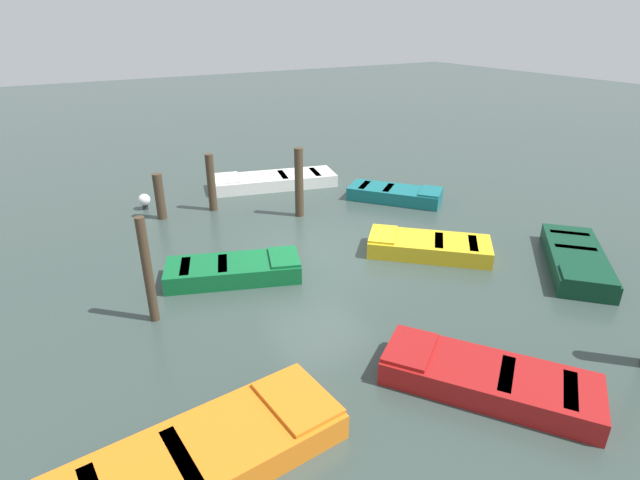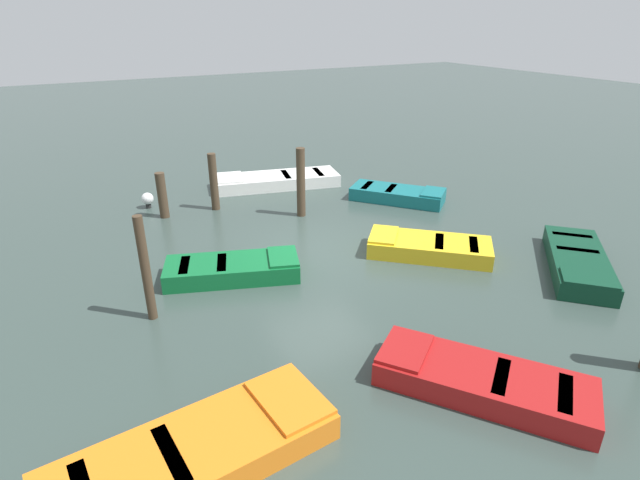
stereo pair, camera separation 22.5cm
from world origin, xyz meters
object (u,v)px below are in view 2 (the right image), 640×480
Objects in this scene: rowboat_dark_green at (578,262)px; mooring_piling_mid_right at (301,183)px; rowboat_red at (481,380)px; rowboat_yellow at (428,247)px; rowboat_green at (233,269)px; mooring_piling_center at (145,269)px; rowboat_orange at (196,453)px; mooring_piling_mid_left at (214,182)px; rowboat_teal at (398,194)px; mooring_piling_near_right at (162,195)px; marker_buoy at (148,199)px; rowboat_white at (276,180)px.

rowboat_dark_green is 7.43m from mooring_piling_mid_right.
rowboat_red is 1.05× the size of rowboat_dark_green.
rowboat_dark_green and rowboat_yellow have the same top height.
mooring_piling_center reaches higher than rowboat_green.
rowboat_yellow is 4.26m from mooring_piling_mid_right.
rowboat_yellow is at bearing 21.76° from rowboat_orange.
mooring_piling_mid_left is at bearing -96.41° from rowboat_dark_green.
rowboat_orange is (-6.98, 8.58, -0.00)m from rowboat_teal.
rowboat_yellow is at bearing -138.34° from mooring_piling_near_right.
mooring_piling_center is at bearing 168.99° from marker_buoy.
rowboat_teal and rowboat_yellow have the same top height.
rowboat_dark_green is 9.51m from mooring_piling_center.
mooring_piling_mid_right is at bearing -117.06° from mooring_piling_near_right.
marker_buoy reaches higher than rowboat_red.
rowboat_orange is 1.21× the size of rowboat_dark_green.
mooring_piling_center is (2.74, 9.06, 0.86)m from rowboat_dark_green.
mooring_piling_center is at bearing 149.96° from mooring_piling_mid_left.
mooring_piling_mid_left is at bearing -93.29° from mooring_piling_near_right.
rowboat_white is 2.86m from mooring_piling_mid_left.
mooring_piling_center is at bearing 124.47° from mooring_piling_mid_right.
mooring_piling_near_right is (9.95, 2.57, 0.45)m from rowboat_red.
rowboat_teal is at bearing -126.41° from rowboat_dark_green.
rowboat_teal is at bearing -111.64° from mooring_piling_mid_left.
marker_buoy is (9.05, 7.84, 0.07)m from rowboat_dark_green.
marker_buoy is (1.02, 0.26, -0.39)m from mooring_piling_near_right.
rowboat_green and rowboat_orange have the same top height.
rowboat_red is at bearing -165.56° from marker_buoy.
mooring_piling_mid_right reaches higher than rowboat_orange.
rowboat_teal is 3.93m from rowboat_yellow.
rowboat_teal and rowboat_white have the same top height.
rowboat_green is 2.36× the size of mooring_piling_near_right.
marker_buoy is (5.50, 0.74, 0.07)m from rowboat_green.
mooring_piling_near_right is at bearing 28.59° from rowboat_white.
rowboat_green is 6.59× the size of marker_buoy.
rowboat_teal and rowboat_orange have the same top height.
rowboat_yellow is 7.67m from mooring_piling_near_right.
rowboat_dark_green is at bearing 125.20° from rowboat_white.
rowboat_white is at bearing -38.94° from rowboat_yellow.
rowboat_dark_green is at bearing 1.96° from rowboat_orange.
rowboat_teal is at bearing -96.50° from mooring_piling_mid_right.
rowboat_green is 0.82× the size of rowboat_orange.
rowboat_orange is at bearing 43.94° from rowboat_red.
marker_buoy is at bearing 53.33° from mooring_piling_mid_right.
rowboat_orange is 9.35m from mooring_piling_near_right.
rowboat_white is 11.77m from rowboat_orange.
rowboat_white is 3.03m from mooring_piling_mid_right.
mooring_piling_center reaches higher than rowboat_orange.
rowboat_green is 4.14m from mooring_piling_mid_right.
rowboat_orange is at bearing 160.20° from mooring_piling_mid_left.
rowboat_dark_green is 1.57× the size of mooring_piling_mid_right.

